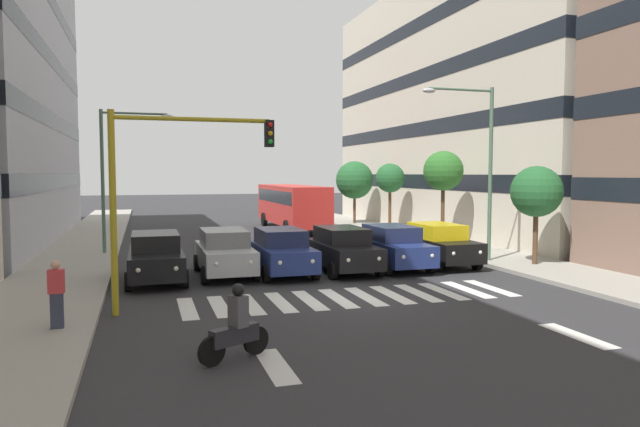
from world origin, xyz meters
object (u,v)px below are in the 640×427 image
car_1 (393,247)px  car_4 (225,252)px  car_5 (156,257)px  car_3 (281,251)px  street_tree_0 (536,192)px  motorcycle_with_rider (236,329)px  traffic_light_gantry (162,177)px  street_lamp_left (479,154)px  street_lamp_right (116,164)px  street_tree_3 (355,180)px  bus_behind_traffic (292,203)px  street_tree_1 (443,171)px  car_0 (438,244)px  street_tree_2 (390,179)px  car_2 (343,249)px  pedestrian_waiting (56,293)px

car_1 → car_4: (6.67, -0.33, 0.00)m
car_1 → car_5: 9.15m
car_3 → street_tree_0: 10.51m
motorcycle_with_rider → traffic_light_gantry: (1.25, -4.66, 3.06)m
street_lamp_left → street_lamp_right: bearing=-26.2°
street_tree_3 → bus_behind_traffic: bearing=22.7°
bus_behind_traffic → street_lamp_right: size_ratio=1.59×
traffic_light_gantry → street_tree_1: 17.89m
car_0 → bus_behind_traffic: size_ratio=0.42×
bus_behind_traffic → street_tree_2: 6.78m
car_0 → bus_behind_traffic: bearing=-82.3°
street_lamp_left → car_2: bearing=0.6°
bus_behind_traffic → traffic_light_gantry: bearing=67.0°
car_4 → street_lamp_left: size_ratio=0.61×
street_tree_2 → car_3: bearing=51.8°
car_0 → street_tree_2: street_tree_2 is taller
traffic_light_gantry → car_3: bearing=-132.6°
traffic_light_gantry → street_lamp_left: size_ratio=0.76×
street_lamp_left → car_1: bearing=-0.9°
bus_behind_traffic → street_tree_2: bearing=150.0°
car_5 → pedestrian_waiting: size_ratio=2.72×
car_2 → bus_behind_traffic: bearing=-97.5°
car_2 → street_tree_0: (-7.75, 1.40, 2.19)m
car_0 → car_2: size_ratio=1.00×
car_2 → street_lamp_right: (8.55, -7.25, 3.37)m
car_1 → street_tree_3: size_ratio=0.97×
traffic_light_gantry → street_tree_3: 27.49m
street_tree_1 → street_lamp_right: bearing=-5.0°
car_2 → pedestrian_waiting: (9.37, 6.24, 0.11)m
car_2 → car_5: bearing=0.2°
bus_behind_traffic → car_0: bearing=97.7°
bus_behind_traffic → street_tree_2: (-5.70, 3.29, 1.63)m
street_tree_2 → car_4: bearing=45.9°
car_5 → motorcycle_with_rider: (-1.38, 9.33, -0.24)m
car_3 → traffic_light_gantry: size_ratio=0.81×
street_tree_0 → car_4: bearing=-8.6°
street_tree_0 → traffic_light_gantry: bearing=12.7°
car_4 → car_5: size_ratio=1.00×
car_1 → street_tree_1: street_tree_1 is taller
car_0 → traffic_light_gantry: bearing=24.4°
street_tree_3 → street_lamp_right: bearing=35.6°
car_4 → bus_behind_traffic: 17.41m
motorcycle_with_rider → street_tree_0: street_tree_0 is taller
car_2 → street_tree_2: 15.60m
car_3 → street_lamp_left: street_lamp_left is taller
motorcycle_with_rider → street_tree_3: size_ratio=0.34×
street_tree_1 → street_tree_2: size_ratio=1.12×
bus_behind_traffic → traffic_light_gantry: traffic_light_gantry is taller
car_0 → street_tree_1: (-3.24, -5.47, 3.03)m
car_5 → street_tree_0: size_ratio=1.12×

